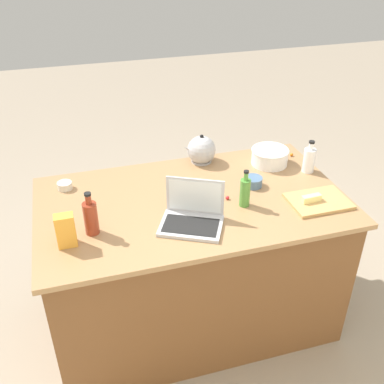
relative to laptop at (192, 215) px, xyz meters
The scene contains 17 objects.
ground_plane 0.97m from the laptop, 105.78° to the right, with size 12.00×12.00×0.00m, color gray.
island_counter 0.54m from the laptop, 105.78° to the right, with size 1.70×0.98×0.90m.
laptop is the anchor object (origin of this frame).
mixing_bowl_large 0.80m from the laptop, 143.57° to the right, with size 0.23×0.23×0.10m.
bottle_vinegar 0.89m from the laptop, 158.85° to the right, with size 0.07×0.07×0.20m.
bottle_olive 0.33m from the laptop, 165.74° to the right, with size 0.06×0.06×0.21m.
bottle_soy 0.50m from the laptop, ahead, with size 0.07×0.07×0.23m.
kettle 0.67m from the laptop, 111.16° to the right, with size 0.21×0.18×0.20m.
cutting_board 0.72m from the laptop, behind, with size 0.32×0.24×0.02m, color tan.
butter_stick_left 0.67m from the laptop, behind, with size 0.11×0.04×0.04m, color #F4E58C.
ramekin_small 0.51m from the laptop, 149.82° to the right, with size 0.11×0.11×0.05m, color slate.
ramekin_medium 0.81m from the laptop, 40.97° to the right, with size 0.08×0.08×0.04m, color beige.
candy_bag 0.62m from the laptop, ahead, with size 0.09×0.06×0.17m, color gold.
candy_0 0.98m from the laptop, 147.35° to the right, with size 0.02×0.02×0.02m, color orange.
candy_1 0.30m from the laptop, 147.24° to the right, with size 0.02×0.02×0.02m, color red.
candy_2 0.35m from the laptop, 125.30° to the right, with size 0.02×0.02×0.02m, color orange.
candy_3 0.79m from the laptop, 144.71° to the right, with size 0.02×0.02×0.02m, color yellow.
Camera 1 is at (0.59, 2.02, 2.26)m, focal length 42.32 mm.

